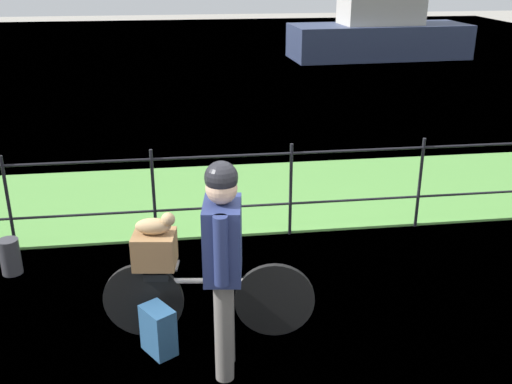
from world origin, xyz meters
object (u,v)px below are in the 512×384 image
bicycle_main (207,298)px  cyclist_person (223,252)px  wooden_crate (155,249)px  backpack_on_paving (158,330)px  terrier_dog (156,225)px  mooring_bollard (10,257)px  moored_boat_near (380,28)px

bicycle_main → cyclist_person: cyclist_person is taller
wooden_crate → backpack_on_paving: 0.64m
terrier_dog → backpack_on_paving: terrier_dog is taller
backpack_on_paving → mooring_bollard: bearing=-168.3°
terrier_dog → moored_boat_near: (6.56, 13.84, -0.12)m
terrier_dog → backpack_on_paving: (-0.03, -0.23, -0.81)m
moored_boat_near → backpack_on_paving: bearing=-115.1°
terrier_dog → bicycle_main: bearing=-7.8°
bicycle_main → moored_boat_near: moored_boat_near is taller
bicycle_main → backpack_on_paving: (-0.40, -0.18, -0.15)m
bicycle_main → mooring_bollard: (-1.87, 1.31, -0.17)m
wooden_crate → cyclist_person: (0.50, -0.52, 0.21)m
moored_boat_near → wooden_crate: bearing=-115.4°
bicycle_main → mooring_bollard: bearing=145.1°
bicycle_main → wooden_crate: size_ratio=5.23×
wooden_crate → moored_boat_near: size_ratio=0.06×
backpack_on_paving → mooring_bollard: size_ratio=1.09×
mooring_bollard → moored_boat_near: 14.96m
bicycle_main → terrier_dog: terrier_dog is taller
mooring_bollard → bicycle_main: bearing=-34.9°
wooden_crate → moored_boat_near: bearing=64.6°
backpack_on_paving → wooden_crate: bearing=146.2°
bicycle_main → wooden_crate: 0.60m
cyclist_person → backpack_on_paving: (-0.50, 0.29, -0.80)m
backpack_on_paving → moored_boat_near: size_ratio=0.07×
terrier_dog → mooring_bollard: 2.12m
mooring_bollard → backpack_on_paving: bearing=-45.3°
bicycle_main → terrier_dog: bearing=172.2°
backpack_on_paving → mooring_bollard: (-1.47, 1.49, -0.02)m
terrier_dog → moored_boat_near: size_ratio=0.06×
bicycle_main → terrier_dog: 0.76m
bicycle_main → wooden_crate: (-0.39, 0.05, 0.45)m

